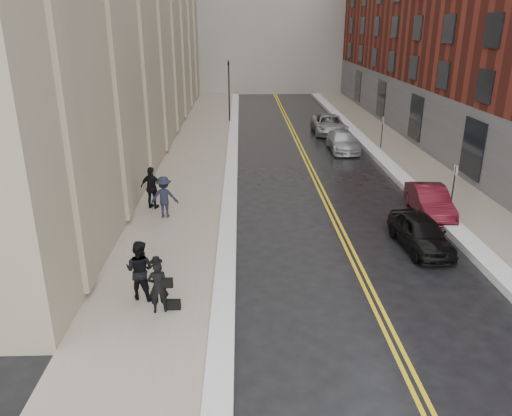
{
  "coord_description": "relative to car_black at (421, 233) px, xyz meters",
  "views": [
    {
      "loc": [
        -1.61,
        -13.02,
        8.19
      ],
      "look_at": [
        -1.08,
        4.57,
        1.6
      ],
      "focal_mm": 35.0,
      "sensor_mm": 36.0,
      "label": 1
    }
  ],
  "objects": [
    {
      "name": "pedestrian_main",
      "position": [
        -9.27,
        -4.44,
        0.32
      ],
      "size": [
        0.66,
        0.5,
        1.64
      ],
      "primitive_type": "imported",
      "rotation": [
        0.0,
        0.0,
        3.33
      ],
      "color": "black",
      "rests_on": "sidewalk_left"
    },
    {
      "name": "lane_stripe_b",
      "position": [
        -2.58,
        11.76,
        -0.65
      ],
      "size": [
        0.12,
        64.0,
        0.01
      ],
      "primitive_type": "cube",
      "color": "gold",
      "rests_on": "ground"
    },
    {
      "name": "pedestrian_c",
      "position": [
        -10.88,
        4.35,
        0.47
      ],
      "size": [
        1.24,
        0.84,
        1.95
      ],
      "primitive_type": "imported",
      "rotation": [
        0.0,
        0.0,
        2.79
      ],
      "color": "black",
      "rests_on": "sidewalk_left"
    },
    {
      "name": "snow_ridge_left",
      "position": [
        -7.4,
        11.76,
        -0.52
      ],
      "size": [
        0.7,
        60.8,
        0.26
      ],
      "primitive_type": "cube",
      "color": "white",
      "rests_on": "ground"
    },
    {
      "name": "parking_sign_near",
      "position": [
        2.7,
        3.76,
        0.71
      ],
      "size": [
        0.06,
        0.35,
        2.23
      ],
      "color": "black",
      "rests_on": "ground"
    },
    {
      "name": "car_silver_near",
      "position": [
        0.02,
        15.52,
        -0.0
      ],
      "size": [
        1.84,
        4.46,
        1.29
      ],
      "primitive_type": "imported",
      "rotation": [
        0.0,
        0.0,
        -0.01
      ],
      "color": "#A3A7AB",
      "rests_on": "ground"
    },
    {
      "name": "car_maroon",
      "position": [
        1.6,
        3.49,
        0.01
      ],
      "size": [
        1.69,
        4.09,
        1.32
      ],
      "primitive_type": "imported",
      "rotation": [
        0.0,
        0.0,
        -0.08
      ],
      "color": "#4D0D18",
      "rests_on": "ground"
    },
    {
      "name": "snow_ridge_right",
      "position": [
        1.95,
        11.76,
        -0.5
      ],
      "size": [
        0.85,
        60.8,
        0.3
      ],
      "primitive_type": "cube",
      "color": "white",
      "rests_on": "ground"
    },
    {
      "name": "lane_stripe_a",
      "position": [
        -2.82,
        11.76,
        -0.65
      ],
      "size": [
        0.12,
        64.0,
        0.01
      ],
      "primitive_type": "cube",
      "color": "gold",
      "rests_on": "ground"
    },
    {
      "name": "traffic_signal",
      "position": [
        -7.8,
        25.76,
        2.43
      ],
      "size": [
        0.18,
        0.15,
        5.2
      ],
      "color": "black",
      "rests_on": "ground"
    },
    {
      "name": "pedestrian_b",
      "position": [
        -10.18,
        3.25,
        0.42
      ],
      "size": [
        1.19,
        0.68,
        1.83
      ],
      "primitive_type": "imported",
      "rotation": [
        0.0,
        0.0,
        3.14
      ],
      "color": "black",
      "rests_on": "sidewalk_left"
    },
    {
      "name": "car_black",
      "position": [
        0.0,
        0.0,
        0.0
      ],
      "size": [
        1.8,
        3.91,
        1.3
      ],
      "primitive_type": "imported",
      "rotation": [
        0.0,
        0.0,
        0.07
      ],
      "color": "black",
      "rests_on": "ground"
    },
    {
      "name": "pedestrian_a",
      "position": [
        -9.94,
        -3.62,
        0.45
      ],
      "size": [
        1.1,
        0.96,
        1.91
      ],
      "primitive_type": "imported",
      "rotation": [
        0.0,
        0.0,
        2.84
      ],
      "color": "black",
      "rests_on": "sidewalk_left"
    },
    {
      "name": "sidewalk_right",
      "position": [
        3.8,
        11.76,
        -0.57
      ],
      "size": [
        3.0,
        64.0,
        0.15
      ],
      "primitive_type": "cube",
      "color": "gray",
      "rests_on": "ground"
    },
    {
      "name": "sidewalk_left",
      "position": [
        -9.7,
        11.76,
        -0.57
      ],
      "size": [
        4.0,
        64.0,
        0.15
      ],
      "primitive_type": "cube",
      "color": "gray",
      "rests_on": "ground"
    },
    {
      "name": "car_silver_far",
      "position": [
        0.01,
        21.11,
        0.06
      ],
      "size": [
        2.47,
        5.15,
        1.42
      ],
      "primitive_type": "imported",
      "rotation": [
        0.0,
        0.0,
        -0.02
      ],
      "color": "#9DA1A5",
      "rests_on": "ground"
    },
    {
      "name": "parking_sign_far",
      "position": [
        2.7,
        15.76,
        0.71
      ],
      "size": [
        0.06,
        0.35,
        2.23
      ],
      "color": "black",
      "rests_on": "ground"
    },
    {
      "name": "ground",
      "position": [
        -5.2,
        -4.24,
        -0.65
      ],
      "size": [
        160.0,
        160.0,
        0.0
      ],
      "primitive_type": "plane",
      "color": "black",
      "rests_on": "ground"
    }
  ]
}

